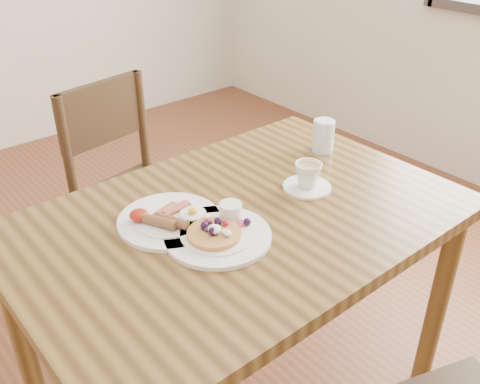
{
  "coord_description": "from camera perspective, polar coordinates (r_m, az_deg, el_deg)",
  "views": [
    {
      "loc": [
        -0.77,
        -0.92,
        1.53
      ],
      "look_at": [
        0.0,
        0.0,
        0.82
      ],
      "focal_mm": 40.0,
      "sensor_mm": 36.0,
      "label": 1
    }
  ],
  "objects": [
    {
      "name": "dining_table",
      "position": [
        1.49,
        0.0,
        -5.62
      ],
      "size": [
        1.2,
        0.8,
        0.75
      ],
      "color": "brown",
      "rests_on": "ground"
    },
    {
      "name": "chair_far",
      "position": [
        2.13,
        -11.45,
        0.7
      ],
      "size": [
        0.49,
        0.49,
        0.88
      ],
      "rotation": [
        0.0,
        0.0,
        3.31
      ],
      "color": "#3A2715",
      "rests_on": "ground"
    },
    {
      "name": "pancake_plate",
      "position": [
        1.34,
        -2.3,
        -4.29
      ],
      "size": [
        0.27,
        0.27,
        0.06
      ],
      "color": "white",
      "rests_on": "dining_table"
    },
    {
      "name": "breakfast_plate",
      "position": [
        1.4,
        -7.68,
        -2.92
      ],
      "size": [
        0.27,
        0.27,
        0.04
      ],
      "color": "white",
      "rests_on": "dining_table"
    },
    {
      "name": "teacup_saucer",
      "position": [
        1.55,
        7.22,
        1.54
      ],
      "size": [
        0.14,
        0.14,
        0.08
      ],
      "color": "white",
      "rests_on": "dining_table"
    },
    {
      "name": "water_glass",
      "position": [
        1.77,
        8.88,
        5.93
      ],
      "size": [
        0.07,
        0.07,
        0.11
      ],
      "primitive_type": "cylinder",
      "color": "silver",
      "rests_on": "dining_table"
    }
  ]
}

